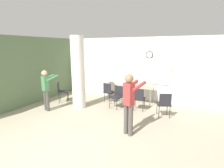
{
  "coord_description": "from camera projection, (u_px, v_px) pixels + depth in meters",
  "views": [
    {
      "loc": [
        2.78,
        -2.46,
        2.38
      ],
      "look_at": [
        0.28,
        2.5,
        1.2
      ],
      "focal_mm": 28.0,
      "sensor_mm": 36.0,
      "label": 1
    }
  ],
  "objects": [
    {
      "name": "ground_plane",
      "position": [
        50.0,
        156.0,
        3.87
      ],
      "size": [
        24.0,
        24.0,
        0.0
      ],
      "primitive_type": "plane",
      "color": "#ADA389"
    },
    {
      "name": "wall_left_accent",
      "position": [
        31.0,
        71.0,
        7.3
      ],
      "size": [
        0.12,
        7.0,
        2.8
      ],
      "color": "#5B7551",
      "rests_on": "ground_plane"
    },
    {
      "name": "wall_back",
      "position": [
        132.0,
        69.0,
        7.99
      ],
      "size": [
        8.0,
        0.15,
        2.8
      ],
      "color": "silver",
      "rests_on": "ground_plane"
    },
    {
      "name": "support_pillar",
      "position": [
        78.0,
        73.0,
        6.74
      ],
      "size": [
        0.51,
        0.51,
        2.8
      ],
      "color": "silver",
      "rests_on": "ground_plane"
    },
    {
      "name": "folding_table",
      "position": [
        137.0,
        88.0,
        7.45
      ],
      "size": [
        1.45,
        0.66,
        0.74
      ],
      "color": "tan",
      "rests_on": "ground_plane"
    },
    {
      "name": "bottle_on_table",
      "position": [
        134.0,
        83.0,
        7.6
      ],
      "size": [
        0.06,
        0.06,
        0.22
      ],
      "color": "silver",
      "rests_on": "folding_table"
    },
    {
      "name": "chair_by_left_wall",
      "position": [
        62.0,
        91.0,
        7.63
      ],
      "size": [
        0.61,
        0.61,
        0.87
      ],
      "color": "#232328",
      "rests_on": "ground_plane"
    },
    {
      "name": "chair_table_left",
      "position": [
        109.0,
        91.0,
        7.53
      ],
      "size": [
        0.51,
        0.51,
        0.87
      ],
      "color": "#232328",
      "rests_on": "ground_plane"
    },
    {
      "name": "chair_table_right",
      "position": [
        139.0,
        97.0,
        6.59
      ],
      "size": [
        0.5,
        0.5,
        0.87
      ],
      "color": "#232328",
      "rests_on": "ground_plane"
    },
    {
      "name": "chair_mid_room",
      "position": [
        164.0,
        103.0,
        5.94
      ],
      "size": [
        0.58,
        0.58,
        0.87
      ],
      "color": "#232328",
      "rests_on": "ground_plane"
    },
    {
      "name": "chair_table_front",
      "position": [
        117.0,
        95.0,
        6.89
      ],
      "size": [
        0.51,
        0.51,
        0.87
      ],
      "color": "#232328",
      "rests_on": "ground_plane"
    },
    {
      "name": "person_watching_back",
      "position": [
        46.0,
        87.0,
        6.51
      ],
      "size": [
        0.43,
        0.6,
        1.54
      ],
      "color": "#514C47",
      "rests_on": "ground_plane"
    },
    {
      "name": "person_playing_side",
      "position": [
        129.0,
        100.0,
        4.66
      ],
      "size": [
        0.53,
        0.7,
        1.69
      ],
      "color": "#514C47",
      "rests_on": "ground_plane"
    }
  ]
}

